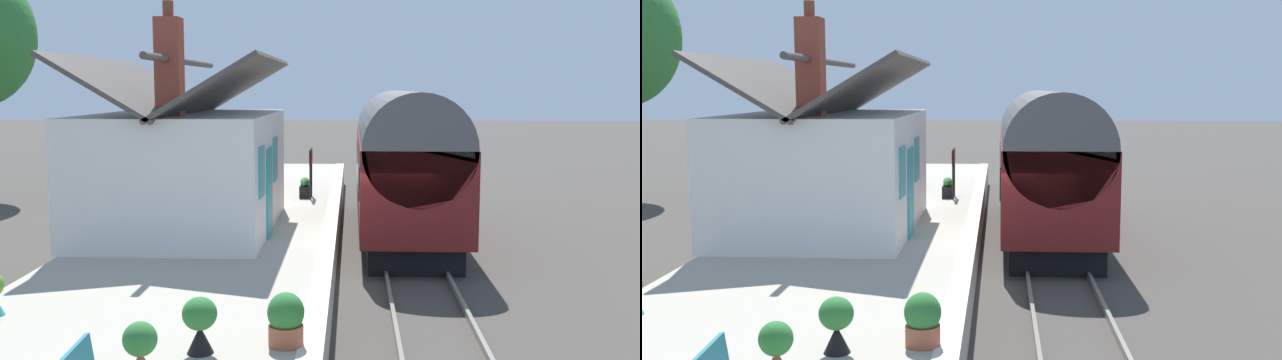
{
  "view_description": "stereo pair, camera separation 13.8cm",
  "coord_description": "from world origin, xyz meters",
  "views": [
    {
      "loc": [
        -17.31,
        0.64,
        4.43
      ],
      "look_at": [
        2.31,
        1.5,
        1.93
      ],
      "focal_mm": 40.95,
      "sensor_mm": 36.0,
      "label": 1
    },
    {
      "loc": [
        -17.31,
        0.5,
        4.43
      ],
      "look_at": [
        2.31,
        1.5,
        1.93
      ],
      "focal_mm": 40.95,
      "sensor_mm": 36.0,
      "label": 2
    }
  ],
  "objects": [
    {
      "name": "ground_plane",
      "position": [
        0.0,
        0.0,
        0.0
      ],
      "size": [
        160.0,
        160.0,
        0.0
      ],
      "primitive_type": "plane",
      "color": "#423D38"
    },
    {
      "name": "platform",
      "position": [
        0.0,
        3.88,
        0.46
      ],
      "size": [
        32.0,
        5.75,
        0.93
      ],
      "primitive_type": "cube",
      "color": "#A39B8C",
      "rests_on": "ground"
    },
    {
      "name": "platform_edge_coping",
      "position": [
        0.0,
        1.18,
        0.94
      ],
      "size": [
        32.0,
        0.36,
        0.02
      ],
      "primitive_type": "cube",
      "color": "beige",
      "rests_on": "platform"
    },
    {
      "name": "rail_near",
      "position": [
        0.0,
        -1.62,
        0.07
      ],
      "size": [
        52.0,
        0.08,
        0.14
      ],
      "primitive_type": "cube",
      "color": "gray",
      "rests_on": "ground"
    },
    {
      "name": "rail_far",
      "position": [
        0.0,
        -0.18,
        0.07
      ],
      "size": [
        52.0,
        0.08,
        0.14
      ],
      "primitive_type": "cube",
      "color": "gray",
      "rests_on": "ground"
    },
    {
      "name": "train",
      "position": [
        4.23,
        -0.9,
        2.22
      ],
      "size": [
        10.5,
        2.73,
        4.32
      ],
      "color": "black",
      "rests_on": "ground"
    },
    {
      "name": "station_building",
      "position": [
        0.38,
        4.73,
        2.48
      ],
      "size": [
        6.83,
        4.53,
        5.41
      ],
      "color": "white",
      "rests_on": "platform"
    },
    {
      "name": "bench_by_lamp",
      "position": [
        8.33,
        3.42,
        1.4
      ],
      "size": [
        1.42,
        0.49,
        0.88
      ],
      "color": "#26727F",
      "rests_on": "platform"
    },
    {
      "name": "planter_by_door",
      "position": [
        -7.74,
        1.52,
        1.29
      ],
      "size": [
        0.51,
        0.51,
        0.74
      ],
      "color": "#9E5138",
      "rests_on": "platform"
    },
    {
      "name": "planter_under_sign",
      "position": [
        5.76,
        2.14,
        1.23
      ],
      "size": [
        0.71,
        0.32,
        0.64
      ],
      "color": "black",
      "rests_on": "platform"
    },
    {
      "name": "planter_bench_right",
      "position": [
        6.08,
        4.05,
        1.18
      ],
      "size": [
        1.04,
        0.32,
        0.54
      ],
      "color": "gray",
      "rests_on": "platform"
    },
    {
      "name": "planter_edge_far",
      "position": [
        -8.9,
        3.19,
        1.3
      ],
      "size": [
        0.42,
        0.42,
        0.69
      ],
      "color": "#9E5138",
      "rests_on": "platform"
    },
    {
      "name": "planter_bench_left",
      "position": [
        -8.08,
        2.63,
        1.34
      ],
      "size": [
        0.46,
        0.46,
        0.76
      ],
      "color": "black",
      "rests_on": "platform"
    },
    {
      "name": "station_sign_board",
      "position": [
        5.67,
        1.94,
        2.11
      ],
      "size": [
        0.96,
        0.06,
        1.57
      ],
      "color": "black",
      "rests_on": "platform"
    }
  ]
}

